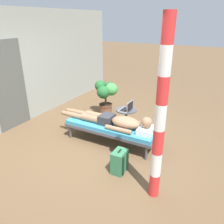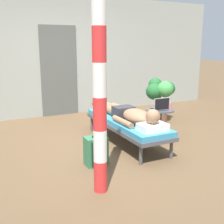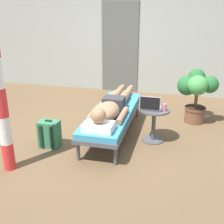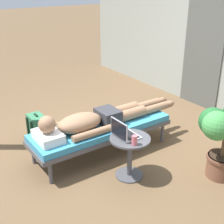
{
  "view_description": "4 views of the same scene",
  "coord_description": "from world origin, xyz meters",
  "px_view_note": "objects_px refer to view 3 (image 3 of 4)",
  "views": [
    {
      "loc": [
        -3.44,
        -2.05,
        2.45
      ],
      "look_at": [
        0.44,
        0.05,
        0.6
      ],
      "focal_mm": 35.92,
      "sensor_mm": 36.0,
      "label": 1
    },
    {
      "loc": [
        -2.04,
        -4.1,
        1.64
      ],
      "look_at": [
        0.09,
        0.21,
        0.5
      ],
      "focal_mm": 46.26,
      "sensor_mm": 36.0,
      "label": 2
    },
    {
      "loc": [
        1.26,
        -4.23,
        2.07
      ],
      "look_at": [
        0.27,
        -0.22,
        0.47
      ],
      "focal_mm": 46.98,
      "sensor_mm": 36.0,
      "label": 3
    },
    {
      "loc": [
        3.38,
        -2.06,
        2.26
      ],
      "look_at": [
        0.27,
        0.09,
        0.58
      ],
      "focal_mm": 49.81,
      "sensor_mm": 36.0,
      "label": 4
    }
  ],
  "objects_px": {
    "side_table": "(154,119)",
    "backpack": "(50,134)",
    "lounge_chair": "(112,115)",
    "potted_plant": "(196,91)",
    "laptop": "(150,106)",
    "drink_glass": "(165,107)",
    "person_reclining": "(111,107)"
  },
  "relations": [
    {
      "from": "drink_glass",
      "to": "potted_plant",
      "type": "xyz_separation_m",
      "value": [
        0.47,
        0.94,
        0.01
      ]
    },
    {
      "from": "laptop",
      "to": "backpack",
      "type": "distance_m",
      "value": 1.55
    },
    {
      "from": "lounge_chair",
      "to": "side_table",
      "type": "relative_size",
      "value": 3.76
    },
    {
      "from": "lounge_chair",
      "to": "drink_glass",
      "type": "height_order",
      "value": "drink_glass"
    },
    {
      "from": "person_reclining",
      "to": "backpack",
      "type": "bearing_deg",
      "value": -147.9
    },
    {
      "from": "person_reclining",
      "to": "backpack",
      "type": "xyz_separation_m",
      "value": [
        -0.81,
        -0.51,
        -0.32
      ]
    },
    {
      "from": "side_table",
      "to": "laptop",
      "type": "xyz_separation_m",
      "value": [
        -0.06,
        -0.05,
        0.23
      ]
    },
    {
      "from": "lounge_chair",
      "to": "backpack",
      "type": "relative_size",
      "value": 4.64
    },
    {
      "from": "person_reclining",
      "to": "backpack",
      "type": "distance_m",
      "value": 1.01
    },
    {
      "from": "side_table",
      "to": "backpack",
      "type": "bearing_deg",
      "value": -159.04
    },
    {
      "from": "backpack",
      "to": "potted_plant",
      "type": "bearing_deg",
      "value": 34.7
    },
    {
      "from": "side_table",
      "to": "potted_plant",
      "type": "xyz_separation_m",
      "value": [
        0.62,
        0.88,
        0.23
      ]
    },
    {
      "from": "lounge_chair",
      "to": "backpack",
      "type": "xyz_separation_m",
      "value": [
        -0.81,
        -0.6,
        -0.15
      ]
    },
    {
      "from": "lounge_chair",
      "to": "laptop",
      "type": "relative_size",
      "value": 6.34
    },
    {
      "from": "backpack",
      "to": "potted_plant",
      "type": "xyz_separation_m",
      "value": [
        2.09,
        1.44,
        0.39
      ]
    },
    {
      "from": "side_table",
      "to": "potted_plant",
      "type": "distance_m",
      "value": 1.1
    },
    {
      "from": "drink_glass",
      "to": "person_reclining",
      "type": "bearing_deg",
      "value": 179.92
    },
    {
      "from": "laptop",
      "to": "backpack",
      "type": "xyz_separation_m",
      "value": [
        -1.41,
        -0.51,
        -0.39
      ]
    },
    {
      "from": "laptop",
      "to": "potted_plant",
      "type": "bearing_deg",
      "value": 54.08
    },
    {
      "from": "person_reclining",
      "to": "laptop",
      "type": "relative_size",
      "value": 7.0
    },
    {
      "from": "lounge_chair",
      "to": "potted_plant",
      "type": "relative_size",
      "value": 2.11
    },
    {
      "from": "lounge_chair",
      "to": "laptop",
      "type": "distance_m",
      "value": 0.65
    },
    {
      "from": "lounge_chair",
      "to": "person_reclining",
      "type": "relative_size",
      "value": 0.91
    },
    {
      "from": "potted_plant",
      "to": "laptop",
      "type": "bearing_deg",
      "value": -125.92
    },
    {
      "from": "lounge_chair",
      "to": "person_reclining",
      "type": "bearing_deg",
      "value": -90.0
    },
    {
      "from": "potted_plant",
      "to": "drink_glass",
      "type": "bearing_deg",
      "value": -116.39
    },
    {
      "from": "backpack",
      "to": "laptop",
      "type": "bearing_deg",
      "value": 19.95
    },
    {
      "from": "person_reclining",
      "to": "backpack",
      "type": "relative_size",
      "value": 5.12
    },
    {
      "from": "lounge_chair",
      "to": "side_table",
      "type": "height_order",
      "value": "side_table"
    },
    {
      "from": "drink_glass",
      "to": "backpack",
      "type": "height_order",
      "value": "drink_glass"
    },
    {
      "from": "side_table",
      "to": "backpack",
      "type": "distance_m",
      "value": 1.58
    },
    {
      "from": "side_table",
      "to": "backpack",
      "type": "xyz_separation_m",
      "value": [
        -1.47,
        -0.56,
        -0.16
      ]
    }
  ]
}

